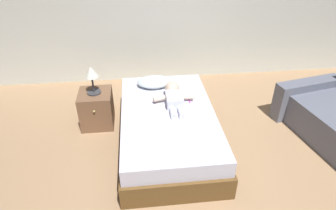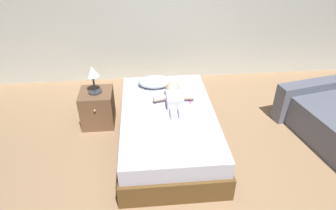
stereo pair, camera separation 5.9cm
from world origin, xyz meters
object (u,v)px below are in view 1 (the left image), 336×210
at_px(bed, 168,128).
at_px(nightstand, 97,109).
at_px(toothbrush, 189,99).
at_px(lamp, 91,75).
at_px(baby, 173,96).
at_px(pillow, 154,82).

height_order(bed, nightstand, nightstand).
relative_size(toothbrush, lamp, 0.41).
bearing_deg(lamp, baby, -15.31).
distance_m(baby, lamp, 1.06).
height_order(baby, nightstand, baby).
bearing_deg(nightstand, baby, -15.30).
xyz_separation_m(bed, lamp, (-0.91, 0.51, 0.52)).
bearing_deg(bed, lamp, 150.50).
distance_m(pillow, baby, 0.47).
relative_size(baby, lamp, 1.72).
xyz_separation_m(bed, pillow, (-0.11, 0.66, 0.30)).
distance_m(pillow, toothbrush, 0.59).
distance_m(toothbrush, lamp, 1.26).
relative_size(bed, nightstand, 3.95).
bearing_deg(bed, toothbrush, 39.72).
height_order(bed, baby, baby).
height_order(pillow, nightstand, pillow).
bearing_deg(pillow, nightstand, -169.45).
bearing_deg(baby, nightstand, 164.70).
xyz_separation_m(pillow, toothbrush, (0.41, -0.42, -0.05)).
bearing_deg(pillow, lamp, -169.45).
height_order(baby, lamp, lamp).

